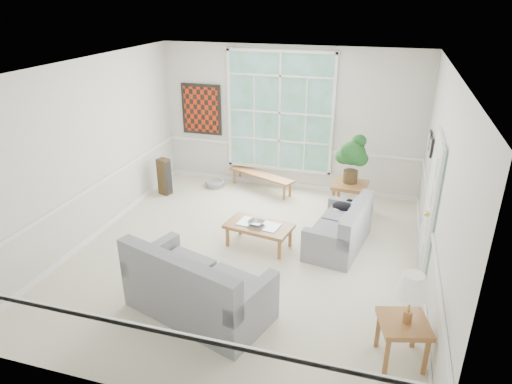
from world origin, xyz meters
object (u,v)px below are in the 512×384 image
loveseat_right (339,225)px  loveseat_front (199,279)px  coffee_table (259,235)px  end_table (349,198)px  side_table (401,341)px

loveseat_right → loveseat_front: loveseat_front is taller
loveseat_right → coffee_table: 1.34m
loveseat_front → coffee_table: bearing=99.7°
coffee_table → loveseat_front: bearing=-88.8°
end_table → side_table: 3.86m
loveseat_front → end_table: (1.59, 3.57, -0.20)m
loveseat_right → loveseat_front: 2.73m
coffee_table → loveseat_right: bearing=26.1°
coffee_table → end_table: end_table is taller
coffee_table → end_table: (1.31, 1.69, 0.11)m
loveseat_right → side_table: size_ratio=2.72×
loveseat_front → side_table: 2.58m
loveseat_front → side_table: loveseat_front is taller
loveseat_right → side_table: (1.02, -2.41, -0.13)m
loveseat_front → end_table: size_ratio=3.03×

